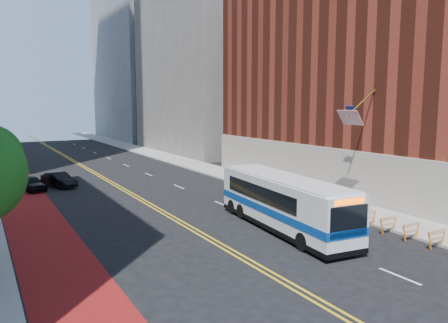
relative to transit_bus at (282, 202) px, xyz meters
name	(u,v)px	position (x,y,z in m)	size (l,w,h in m)	color
ground	(285,282)	(-4.77, -6.50, -1.69)	(160.00, 160.00, 0.00)	black
sidewalk_right	(208,169)	(7.23, 23.50, -1.62)	(4.00, 140.00, 0.15)	gray
bus_lane_paint	(16,186)	(-12.87, 23.50, -1.69)	(3.60, 140.00, 0.01)	#620E0F
center_line_inner	(102,178)	(-4.95, 23.50, -1.69)	(0.14, 140.00, 0.01)	gold
center_line_outer	(106,178)	(-4.59, 23.50, -1.69)	(0.14, 140.00, 0.01)	gold
lane_dashes	(126,165)	(0.03, 31.50, -1.69)	(0.14, 98.20, 0.01)	silver
brick_building	(403,65)	(17.16, 5.49, 9.27)	(18.73, 36.00, 22.00)	#602215
midrise_right_near	(216,24)	(18.23, 41.50, 18.31)	(18.00, 26.00, 40.00)	slate
midrise_right_far	(153,10)	(19.23, 71.50, 25.81)	(20.00, 28.00, 55.00)	gray
construction_barriers	(378,219)	(4.83, -3.08, -1.02)	(1.42, 10.91, 1.00)	orange
transit_bus	(282,202)	(0.00, 0.00, 0.00)	(3.69, 11.98, 3.24)	silver
car_a	(31,183)	(-11.91, 20.35, -1.03)	(1.55, 3.86, 1.32)	black
car_b	(59,180)	(-9.52, 20.83, -1.02)	(1.43, 4.10, 1.35)	black
car_c	(10,166)	(-12.81, 32.26, -0.95)	(2.09, 5.14, 1.49)	black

